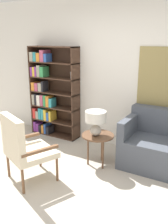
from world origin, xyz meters
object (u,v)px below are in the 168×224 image
object	(u,v)px
bookshelf	(48,93)
armchair	(22,145)
table_lamp	(96,120)
side_table	(98,138)

from	to	relation	value
bookshelf	armchair	size ratio (longest dim) A/B	1.84
bookshelf	table_lamp	bearing A→B (deg)	-26.83
side_table	bookshelf	bearing A→B (deg)	154.91
armchair	bookshelf	bearing A→B (deg)	116.89
side_table	table_lamp	bearing A→B (deg)	-108.21
armchair	table_lamp	distance (m)	1.14
bookshelf	armchair	bearing A→B (deg)	-63.11
bookshelf	table_lamp	xyz separation A→B (m)	(1.50, -0.76, -0.10)
bookshelf	table_lamp	distance (m)	1.68
table_lamp	side_table	bearing A→B (deg)	71.79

